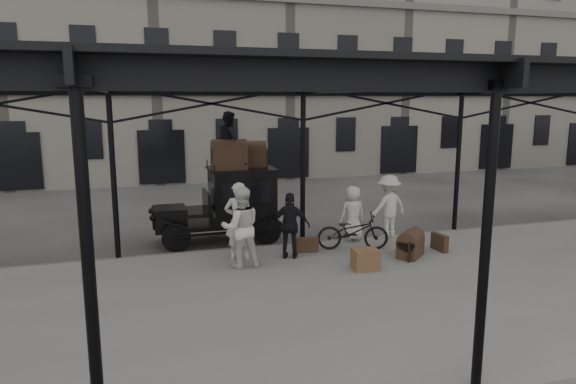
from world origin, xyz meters
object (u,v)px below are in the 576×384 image
taxi (231,201)px  porter_left (239,221)px  porter_official (290,226)px  bicycle (353,231)px  steamer_trunk_roof_near (229,157)px  steamer_trunk_platform (410,246)px

taxi → porter_left: taxi is taller
porter_left → porter_official: 1.31m
taxi → bicycle: taxi is taller
steamer_trunk_roof_near → steamer_trunk_platform: size_ratio=1.21×
steamer_trunk_roof_near → steamer_trunk_platform: steamer_trunk_roof_near is taller
taxi → porter_left: bearing=-95.8°
porter_official → porter_left: bearing=9.7°
porter_left → bicycle: porter_left is taller
steamer_trunk_platform → steamer_trunk_roof_near: bearing=100.7°
bicycle → porter_left: bearing=104.6°
taxi → porter_official: 2.79m
taxi → porter_official: (1.04, -2.58, -0.20)m
bicycle → steamer_trunk_roof_near: (-2.95, 2.11, 1.89)m
steamer_trunk_platform → porter_left: bearing=123.5°
porter_left → steamer_trunk_roof_near: (0.15, 2.04, 1.40)m
taxi → porter_left: 2.30m
taxi → porter_official: taxi is taller
bicycle → steamer_trunk_platform: bicycle is taller
taxi → bicycle: bearing=-39.4°
taxi → steamer_trunk_platform: (4.03, -3.39, -0.76)m
porter_left → steamer_trunk_platform: porter_left is taller
steamer_trunk_platform → porter_official: bearing=123.0°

